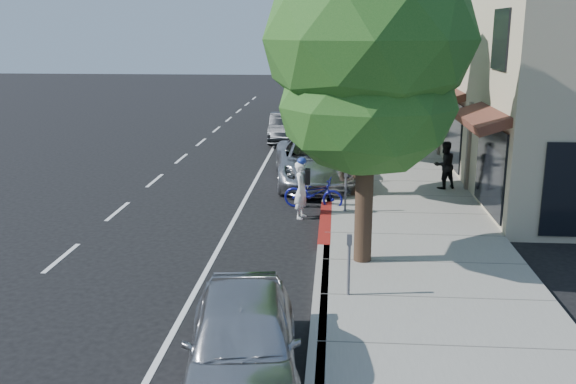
# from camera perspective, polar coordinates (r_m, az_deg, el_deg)

# --- Properties ---
(ground) EXTENTS (120.00, 120.00, 0.00)m
(ground) POSITION_cam_1_polar(r_m,az_deg,el_deg) (16.76, 3.27, -4.07)
(ground) COLOR black
(ground) RESTS_ON ground
(sidewalk) EXTENTS (4.60, 56.00, 0.15)m
(sidewalk) POSITION_cam_1_polar(r_m,az_deg,el_deg) (24.55, 9.04, 1.91)
(sidewalk) COLOR gray
(sidewalk) RESTS_ON ground
(curb) EXTENTS (0.30, 56.00, 0.15)m
(curb) POSITION_cam_1_polar(r_m,az_deg,el_deg) (24.47, 3.66, 2.01)
(curb) COLOR #9E998E
(curb) RESTS_ON ground
(curb_red_segment) EXTENTS (0.32, 4.00, 0.15)m
(curb_red_segment) POSITION_cam_1_polar(r_m,az_deg,el_deg) (17.69, 3.34, -2.82)
(curb_red_segment) COLOR maroon
(curb_red_segment) RESTS_ON ground
(storefront_building) EXTENTS (10.00, 36.00, 7.00)m
(storefront_building) POSITION_cam_1_polar(r_m,az_deg,el_deg) (35.22, 20.09, 10.58)
(storefront_building) COLOR #B6AF8C
(storefront_building) RESTS_ON ground
(street_tree_0) EXTENTS (4.57, 4.57, 7.92)m
(street_tree_0) POSITION_cam_1_polar(r_m,az_deg,el_deg) (13.92, 7.19, 12.83)
(street_tree_0) COLOR black
(street_tree_0) RESTS_ON ground
(street_tree_1) EXTENTS (4.23, 4.23, 7.49)m
(street_tree_1) POSITION_cam_1_polar(r_m,az_deg,el_deg) (19.92, 6.36, 12.57)
(street_tree_1) COLOR black
(street_tree_1) RESTS_ON ground
(street_tree_2) EXTENTS (4.10, 4.10, 7.54)m
(street_tree_2) POSITION_cam_1_polar(r_m,az_deg,el_deg) (25.92, 5.93, 13.11)
(street_tree_2) COLOR black
(street_tree_2) RESTS_ON ground
(street_tree_3) EXTENTS (4.49, 4.49, 7.66)m
(street_tree_3) POSITION_cam_1_polar(r_m,az_deg,el_deg) (31.92, 5.66, 13.35)
(street_tree_3) COLOR black
(street_tree_3) RESTS_ON ground
(street_tree_4) EXTENTS (4.37, 4.37, 7.73)m
(street_tree_4) POSITION_cam_1_polar(r_m,az_deg,el_deg) (37.91, 5.48, 13.62)
(street_tree_4) COLOR black
(street_tree_4) RESTS_ON ground
(street_tree_5) EXTENTS (4.83, 4.83, 7.04)m
(street_tree_5) POSITION_cam_1_polar(r_m,az_deg,el_deg) (43.92, 5.33, 12.91)
(street_tree_5) COLOR black
(street_tree_5) RESTS_ON ground
(cyclist) EXTENTS (0.53, 0.68, 1.65)m
(cyclist) POSITION_cam_1_polar(r_m,az_deg,el_deg) (18.24, 1.22, 0.18)
(cyclist) COLOR white
(cyclist) RESTS_ON ground
(bicycle) EXTENTS (1.90, 0.97, 0.95)m
(bicycle) POSITION_cam_1_polar(r_m,az_deg,el_deg) (19.31, 2.27, -0.10)
(bicycle) COLOR navy
(bicycle) RESTS_ON ground
(silver_suv) EXTENTS (3.17, 5.84, 1.55)m
(silver_suv) POSITION_cam_1_polar(r_m,az_deg,el_deg) (22.34, 2.33, 2.68)
(silver_suv) COLOR #B4B4B9
(silver_suv) RESTS_ON ground
(dark_sedan) EXTENTS (1.56, 4.12, 1.34)m
(dark_sedan) POSITION_cam_1_polar(r_m,az_deg,el_deg) (30.85, -0.26, 5.74)
(dark_sedan) COLOR black
(dark_sedan) RESTS_ON ground
(white_pickup) EXTENTS (2.95, 5.94, 1.66)m
(white_pickup) POSITION_cam_1_polar(r_m,az_deg,el_deg) (32.58, 3.00, 6.46)
(white_pickup) COLOR silver
(white_pickup) RESTS_ON ground
(dark_suv_far) EXTENTS (1.84, 4.43, 1.50)m
(dark_suv_far) POSITION_cam_1_polar(r_m,az_deg,el_deg) (40.95, 2.56, 7.97)
(dark_suv_far) COLOR black
(dark_suv_far) RESTS_ON ground
(near_car_a) EXTENTS (2.21, 4.41, 1.44)m
(near_car_a) POSITION_cam_1_polar(r_m,az_deg,el_deg) (9.94, -4.07, -13.03)
(near_car_a) COLOR #AEAEB3
(near_car_a) RESTS_ON ground
(pedestrian) EXTENTS (0.94, 0.86, 1.57)m
(pedestrian) POSITION_cam_1_polar(r_m,az_deg,el_deg) (21.67, 13.74, 2.34)
(pedestrian) COLOR black
(pedestrian) RESTS_ON sidewalk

